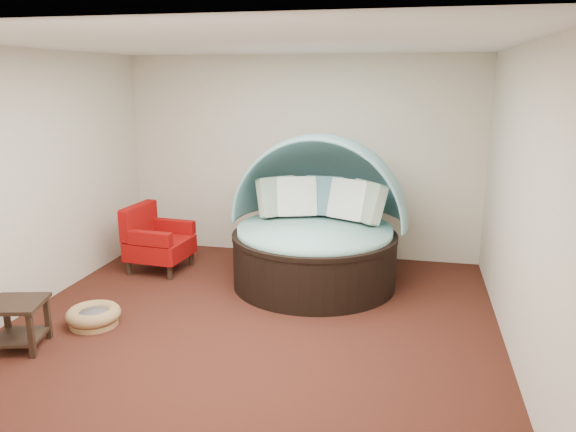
% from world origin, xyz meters
% --- Properties ---
extents(floor, '(5.00, 5.00, 0.00)m').
position_xyz_m(floor, '(0.00, 0.00, 0.00)').
color(floor, '#481C14').
rests_on(floor, ground).
extents(wall_back, '(5.00, 0.00, 5.00)m').
position_xyz_m(wall_back, '(0.00, 2.50, 1.40)').
color(wall_back, beige).
rests_on(wall_back, floor).
extents(wall_front, '(5.00, 0.00, 5.00)m').
position_xyz_m(wall_front, '(0.00, -2.50, 1.40)').
color(wall_front, beige).
rests_on(wall_front, floor).
extents(wall_left, '(0.00, 5.00, 5.00)m').
position_xyz_m(wall_left, '(-2.50, 0.00, 1.40)').
color(wall_left, beige).
rests_on(wall_left, floor).
extents(wall_right, '(0.00, 5.00, 5.00)m').
position_xyz_m(wall_right, '(2.50, 0.00, 1.40)').
color(wall_right, beige).
rests_on(wall_right, floor).
extents(ceiling, '(5.00, 5.00, 0.00)m').
position_xyz_m(ceiling, '(0.00, 0.00, 2.80)').
color(ceiling, white).
rests_on(ceiling, wall_back).
extents(canopy_daybed, '(2.23, 2.11, 1.84)m').
position_xyz_m(canopy_daybed, '(0.43, 1.39, 0.85)').
color(canopy_daybed, black).
rests_on(canopy_daybed, floor).
extents(pet_basket, '(0.69, 0.69, 0.19)m').
position_xyz_m(pet_basket, '(-1.60, -0.39, 0.10)').
color(pet_basket, '#966E44').
rests_on(pet_basket, floor).
extents(red_armchair, '(0.80, 0.81, 0.87)m').
position_xyz_m(red_armchair, '(-1.72, 1.36, 0.40)').
color(red_armchair, black).
rests_on(red_armchair, floor).
extents(side_table, '(0.59, 0.59, 0.47)m').
position_xyz_m(side_table, '(-2.00, -1.00, 0.30)').
color(side_table, black).
rests_on(side_table, floor).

